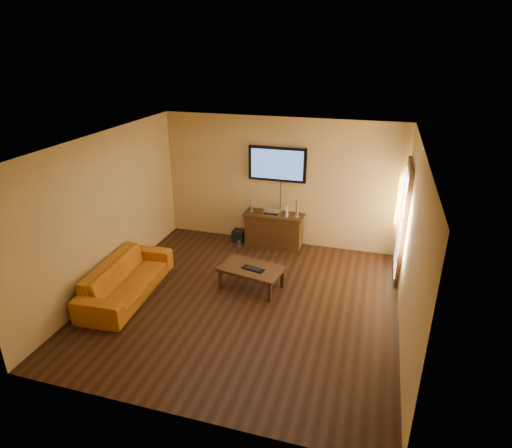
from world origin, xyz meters
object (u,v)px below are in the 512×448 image
at_px(speaker_right, 297,209).
at_px(av_receiver, 272,212).
at_px(sofa, 126,273).
at_px(speaker_left, 251,205).
at_px(media_console, 274,230).
at_px(coffee_table, 252,270).
at_px(television, 277,164).
at_px(subwoofer, 239,236).
at_px(keyboard, 253,269).
at_px(game_console, 287,211).
at_px(bottle, 239,245).

relative_size(speaker_right, av_receiver, 1.08).
xyz_separation_m(sofa, speaker_left, (1.46, 2.58, 0.47)).
bearing_deg(media_console, speaker_left, -179.96).
distance_m(coffee_table, speaker_right, 1.88).
bearing_deg(speaker_left, coffee_table, -73.22).
bearing_deg(speaker_left, television, 21.95).
xyz_separation_m(media_console, coffee_table, (0.04, -1.78, -0.01)).
bearing_deg(media_console, speaker_right, -3.51).
relative_size(av_receiver, subwoofer, 1.38).
height_order(av_receiver, subwoofer, av_receiver).
bearing_deg(speaker_right, keyboard, -102.49).
distance_m(media_console, keyboard, 1.84).
height_order(media_console, television, television).
height_order(media_console, game_console, game_console).
xyz_separation_m(media_console, av_receiver, (-0.04, -0.00, 0.40)).
distance_m(coffee_table, av_receiver, 1.82).
distance_m(game_console, bottle, 1.25).
height_order(coffee_table, bottle, coffee_table).
xyz_separation_m(coffee_table, keyboard, (0.05, -0.06, 0.06)).
xyz_separation_m(speaker_left, keyboard, (0.58, -1.83, -0.47)).
xyz_separation_m(coffee_table, game_console, (0.25, 1.75, 0.48)).
xyz_separation_m(sofa, game_console, (2.25, 2.56, 0.42)).
bearing_deg(television, speaker_right, -25.14).
height_order(speaker_left, speaker_right, speaker_right).
height_order(coffee_table, keyboard, keyboard).
bearing_deg(sofa, bottle, -34.68).
relative_size(television, keyboard, 2.87).
bearing_deg(subwoofer, coffee_table, -63.37).
relative_size(media_console, television, 1.04).
distance_m(sofa, speaker_right, 3.57).
height_order(speaker_left, subwoofer, speaker_left).
bearing_deg(coffee_table, av_receiver, 92.52).
xyz_separation_m(speaker_right, keyboard, (-0.40, -1.80, -0.49)).
bearing_deg(game_console, keyboard, -101.69).
distance_m(subwoofer, keyboard, 2.06).
distance_m(television, keyboard, 2.43).
xyz_separation_m(game_console, bottle, (-0.94, -0.38, -0.73)).
height_order(sofa, speaker_left, speaker_left).
xyz_separation_m(media_console, television, (-0.00, 0.20, 1.38)).
bearing_deg(av_receiver, speaker_left, -179.52).
relative_size(sofa, game_console, 10.37).
height_order(television, speaker_left, television).
xyz_separation_m(sofa, keyboard, (2.05, 0.75, 0.01)).
height_order(speaker_right, av_receiver, speaker_right).
xyz_separation_m(television, coffee_table, (0.04, -1.97, -1.40)).
xyz_separation_m(television, subwoofer, (-0.79, -0.19, -1.62)).
bearing_deg(media_console, subwoofer, 179.64).
height_order(sofa, av_receiver, sofa).
distance_m(speaker_left, keyboard, 1.98).
distance_m(av_receiver, subwoofer, 0.99).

